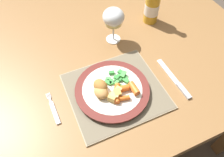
{
  "coord_description": "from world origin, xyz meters",
  "views": [
    {
      "loc": [
        -0.15,
        -0.63,
        1.38
      ],
      "look_at": [
        0.03,
        -0.22,
        0.78
      ],
      "focal_mm": 35.0,
      "sensor_mm": 36.0,
      "label": 1
    }
  ],
  "objects_px": {
    "fork": "(54,110)",
    "bottle": "(152,4)",
    "table_knife": "(176,81)",
    "dining_table": "(86,61)",
    "dinner_plate": "(112,90)",
    "wine_glass": "(114,19)"
  },
  "relations": [
    {
      "from": "dinner_plate",
      "to": "bottle",
      "type": "bearing_deg",
      "value": 42.45
    },
    {
      "from": "dinner_plate",
      "to": "wine_glass",
      "type": "bearing_deg",
      "value": 64.63
    },
    {
      "from": "fork",
      "to": "bottle",
      "type": "distance_m",
      "value": 0.6
    },
    {
      "from": "dinner_plate",
      "to": "dining_table",
      "type": "bearing_deg",
      "value": 94.43
    },
    {
      "from": "table_knife",
      "to": "bottle",
      "type": "bearing_deg",
      "value": 75.6
    },
    {
      "from": "dinner_plate",
      "to": "bottle",
      "type": "height_order",
      "value": "bottle"
    },
    {
      "from": "fork",
      "to": "table_knife",
      "type": "bearing_deg",
      "value": -8.46
    },
    {
      "from": "fork",
      "to": "wine_glass",
      "type": "distance_m",
      "value": 0.41
    },
    {
      "from": "dinner_plate",
      "to": "fork",
      "type": "bearing_deg",
      "value": 176.49
    },
    {
      "from": "table_knife",
      "to": "bottle",
      "type": "xyz_separation_m",
      "value": [
        0.09,
        0.34,
        0.08
      ]
    },
    {
      "from": "wine_glass",
      "to": "bottle",
      "type": "height_order",
      "value": "bottle"
    },
    {
      "from": "table_knife",
      "to": "wine_glass",
      "type": "height_order",
      "value": "wine_glass"
    },
    {
      "from": "fork",
      "to": "table_knife",
      "type": "xyz_separation_m",
      "value": [
        0.44,
        -0.07,
        0.0
      ]
    },
    {
      "from": "dining_table",
      "to": "dinner_plate",
      "type": "height_order",
      "value": "dinner_plate"
    },
    {
      "from": "dining_table",
      "to": "dinner_plate",
      "type": "distance_m",
      "value": 0.26
    },
    {
      "from": "fork",
      "to": "table_knife",
      "type": "distance_m",
      "value": 0.44
    },
    {
      "from": "dinner_plate",
      "to": "fork",
      "type": "height_order",
      "value": "dinner_plate"
    },
    {
      "from": "table_knife",
      "to": "bottle",
      "type": "relative_size",
      "value": 0.83
    },
    {
      "from": "wine_glass",
      "to": "dinner_plate",
      "type": "bearing_deg",
      "value": -115.37
    },
    {
      "from": "fork",
      "to": "bottle",
      "type": "height_order",
      "value": "bottle"
    },
    {
      "from": "fork",
      "to": "bottle",
      "type": "relative_size",
      "value": 0.54
    },
    {
      "from": "wine_glass",
      "to": "bottle",
      "type": "distance_m",
      "value": 0.21
    }
  ]
}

